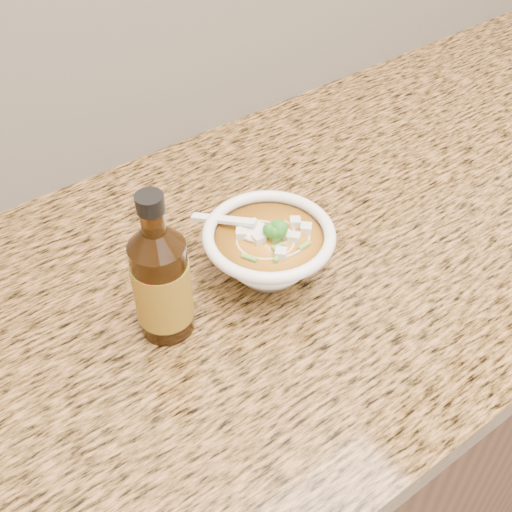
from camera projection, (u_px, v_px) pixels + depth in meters
cabinet at (323, 400)px, 1.25m from camera, size 4.00×0.65×0.86m
counter_slab at (345, 227)px, 0.94m from camera, size 4.00×0.68×0.04m
soup_bowl at (268, 252)px, 0.81m from camera, size 0.17×0.18×0.09m
hot_sauce_bottle at (162, 283)px, 0.72m from camera, size 0.08×0.08×0.20m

